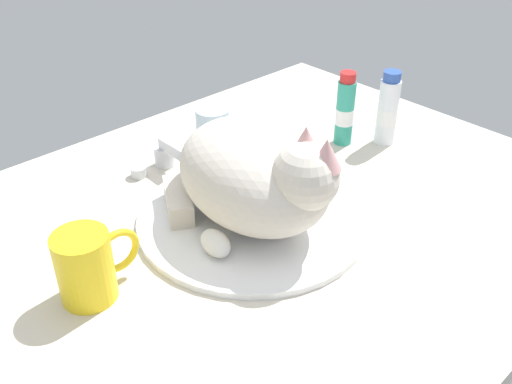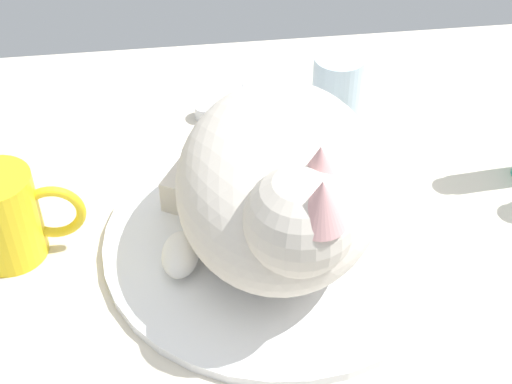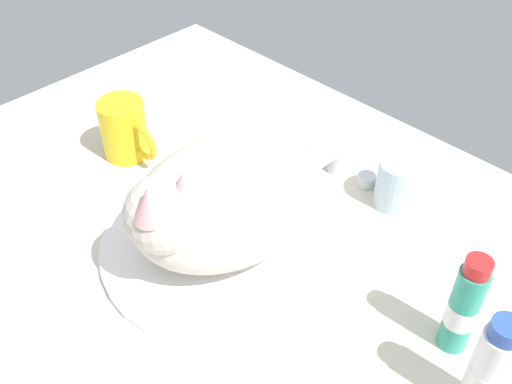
{
  "view_description": "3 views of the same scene",
  "coord_description": "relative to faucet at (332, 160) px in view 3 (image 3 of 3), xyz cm",
  "views": [
    {
      "loc": [
        -49.85,
        -53.9,
        53.02
      ],
      "look_at": [
        0.27,
        -0.34,
        5.27
      ],
      "focal_mm": 41.11,
      "sensor_mm": 36.0,
      "label": 1
    },
    {
      "loc": [
        -9.38,
        -54.03,
        54.4
      ],
      "look_at": [
        -2.06,
        1.51,
        5.79
      ],
      "focal_mm": 52.45,
      "sensor_mm": 36.0,
      "label": 2
    },
    {
      "loc": [
        41.98,
        -37.7,
        58.88
      ],
      "look_at": [
        0.86,
        3.9,
        7.58
      ],
      "focal_mm": 41.47,
      "sensor_mm": 36.0,
      "label": 3
    }
  ],
  "objects": [
    {
      "name": "cat",
      "position": [
        -0.17,
        -22.59,
        6.21
      ],
      "size": [
        24.22,
        30.48,
        17.54
      ],
      "color": "beige",
      "rests_on": "sink_basin"
    },
    {
      "name": "coffee_mug",
      "position": [
        -26.56,
        -19.26,
        2.23
      ],
      "size": [
        11.68,
        7.27,
        9.69
      ],
      "color": "yellow",
      "rests_on": "ground_plane"
    },
    {
      "name": "ground_plane",
      "position": [
        0.0,
        -21.44,
        -4.11
      ],
      "size": [
        110.0,
        82.5,
        3.0
      ],
      "primitive_type": "cube",
      "color": "beige"
    },
    {
      "name": "mouthwash_bottle",
      "position": [
        35.58,
        -19.71,
        4.01
      ],
      "size": [
        3.85,
        3.85,
        14.2
      ],
      "color": "white",
      "rests_on": "ground_plane"
    },
    {
      "name": "faucet",
      "position": [
        0.0,
        0.0,
        0.0
      ],
      "size": [
        13.86,
        11.69,
        5.74
      ],
      "color": "silver",
      "rests_on": "ground_plane"
    },
    {
      "name": "rinse_cup",
      "position": [
        11.0,
        1.35,
        1.14
      ],
      "size": [
        6.32,
        6.32,
        7.5
      ],
      "color": "silver",
      "rests_on": "ground_plane"
    },
    {
      "name": "sink_basin",
      "position": [
        0.0,
        -21.44,
        -2.09
      ],
      "size": [
        35.61,
        35.61,
        1.05
      ],
      "primitive_type": "cylinder",
      "color": "white",
      "rests_on": "ground_plane"
    },
    {
      "name": "toothpaste_bottle",
      "position": [
        29.78,
        -14.36,
        3.95
      ],
      "size": [
        3.47,
        3.47,
        14.07
      ],
      "color": "teal",
      "rests_on": "ground_plane"
    }
  ]
}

